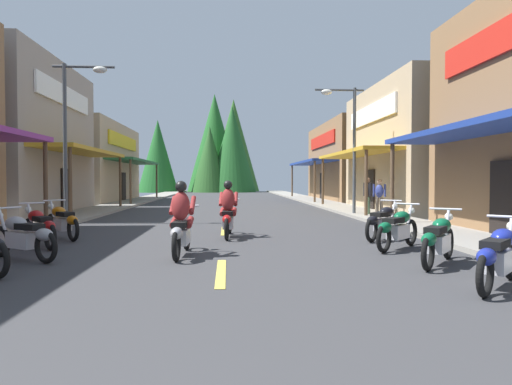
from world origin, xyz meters
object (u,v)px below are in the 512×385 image
(streetlamp_left, at_px, (75,118))
(motorcycle_parked_right_0, at_px, (499,255))
(motorcycle_parked_left_4, at_px, (62,221))
(motorcycle_parked_left_3, at_px, (39,226))
(pedestrian_by_shop, at_px, (367,194))
(rider_cruising_lead, at_px, (182,225))
(motorcycle_parked_left_2, at_px, (23,236))
(motorcycle_parked_right_3, at_px, (383,221))
(motorcycle_parked_right_2, at_px, (398,228))
(motorcycle_parked_right_1, at_px, (438,239))
(rider_cruising_trailing, at_px, (228,214))
(pedestrian_browsing, at_px, (379,195))
(streetlamp_right, at_px, (347,131))

(streetlamp_left, height_order, motorcycle_parked_right_0, streetlamp_left)
(streetlamp_left, bearing_deg, motorcycle_parked_left_4, -76.69)
(motorcycle_parked_left_3, bearing_deg, pedestrian_by_shop, -90.96)
(streetlamp_left, height_order, rider_cruising_lead, streetlamp_left)
(motorcycle_parked_left_3, bearing_deg, motorcycle_parked_left_2, 153.24)
(motorcycle_parked_right_3, relative_size, pedestrian_by_shop, 0.99)
(motorcycle_parked_left_4, bearing_deg, motorcycle_parked_right_2, -145.85)
(motorcycle_parked_right_0, height_order, motorcycle_parked_right_2, same)
(motorcycle_parked_right_2, height_order, rider_cruising_lead, rider_cruising_lead)
(motorcycle_parked_right_1, distance_m, rider_cruising_trailing, 5.89)
(pedestrian_browsing, bearing_deg, motorcycle_parked_left_2, 167.53)
(motorcycle_parked_right_2, relative_size, pedestrian_by_shop, 0.96)
(streetlamp_right, height_order, pedestrian_by_shop, streetlamp_right)
(motorcycle_parked_left_4, relative_size, rider_cruising_trailing, 0.79)
(motorcycle_parked_right_0, height_order, rider_cruising_lead, rider_cruising_lead)
(motorcycle_parked_right_2, xyz_separation_m, pedestrian_by_shop, (2.09, 9.08, 0.49))
(motorcycle_parked_left_4, xyz_separation_m, rider_cruising_lead, (3.46, -2.93, 0.17))
(motorcycle_parked_right_1, xyz_separation_m, rider_cruising_lead, (-4.89, 1.34, 0.17))
(streetlamp_right, height_order, motorcycle_parked_right_1, streetlamp_right)
(streetlamp_right, xyz_separation_m, rider_cruising_trailing, (-5.18, -7.18, -3.05))
(motorcycle_parked_right_3, distance_m, pedestrian_browsing, 7.94)
(rider_cruising_lead, distance_m, pedestrian_by_shop, 11.91)
(motorcycle_parked_right_3, bearing_deg, pedestrian_by_shop, 27.91)
(rider_cruising_lead, bearing_deg, motorcycle_parked_left_3, 69.97)
(motorcycle_parked_left_2, distance_m, pedestrian_browsing, 14.70)
(pedestrian_by_shop, bearing_deg, motorcycle_parked_right_0, 66.23)
(streetlamp_left, distance_m, pedestrian_browsing, 12.60)
(streetlamp_left, xyz_separation_m, motorcycle_parked_right_1, (9.35, -8.52, -3.28))
(motorcycle_parked_right_0, bearing_deg, pedestrian_by_shop, 35.37)
(pedestrian_by_shop, bearing_deg, rider_cruising_trailing, 33.12)
(rider_cruising_trailing, bearing_deg, motorcycle_parked_left_3, 113.08)
(motorcycle_parked_left_2, distance_m, motorcycle_parked_left_4, 3.30)
(motorcycle_parked_right_0, relative_size, motorcycle_parked_right_3, 0.97)
(motorcycle_parked_right_0, distance_m, pedestrian_by_shop, 13.03)
(pedestrian_by_shop, height_order, pedestrian_browsing, pedestrian_by_shop)
(motorcycle_parked_right_1, xyz_separation_m, motorcycle_parked_left_4, (-8.35, 4.27, 0.00))
(rider_cruising_lead, bearing_deg, streetlamp_right, -28.34)
(motorcycle_parked_right_3, distance_m, pedestrian_by_shop, 7.62)
(streetlamp_right, relative_size, motorcycle_parked_right_3, 3.38)
(motorcycle_parked_right_1, bearing_deg, rider_cruising_trailing, 80.22)
(pedestrian_by_shop, relative_size, pedestrian_browsing, 1.04)
(rider_cruising_lead, bearing_deg, rider_cruising_trailing, -15.01)
(motorcycle_parked_left_4, relative_size, pedestrian_by_shop, 1.01)
(pedestrian_browsing, bearing_deg, motorcycle_parked_right_1, -159.59)
(rider_cruising_trailing, height_order, pedestrian_by_shop, pedestrian_by_shop)
(motorcycle_parked_right_1, height_order, rider_cruising_lead, rider_cruising_lead)
(streetlamp_right, relative_size, motorcycle_parked_left_3, 3.26)
(streetlamp_right, relative_size, pedestrian_browsing, 3.47)
(streetlamp_left, relative_size, motorcycle_parked_right_3, 3.44)
(motorcycle_parked_right_1, distance_m, motorcycle_parked_left_3, 8.81)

